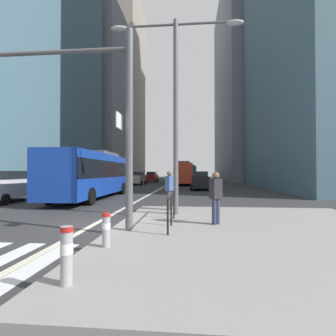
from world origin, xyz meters
name	(u,v)px	position (x,y,z in m)	size (l,w,h in m)	color
ground_plane	(160,189)	(0.00, 20.00, 0.00)	(160.00, 160.00, 0.00)	#303033
median_island	(262,233)	(5.50, -1.00, 0.07)	(9.00, 10.00, 0.15)	gray
lane_centre_line	(168,184)	(0.00, 30.00, 0.01)	(0.20, 80.00, 0.01)	beige
office_tower_left_near	(12,3)	(-16.00, 17.26, 20.37)	(12.68, 21.14, 40.74)	slate
office_tower_left_mid	(90,101)	(-16.00, 38.68, 15.64)	(13.93, 16.04, 31.28)	gray
office_tower_left_far	(118,89)	(-16.00, 57.89, 24.08)	(11.77, 16.99, 48.15)	gray
office_tower_right_mid	(260,45)	(17.00, 42.29, 26.73)	(13.62, 16.85, 53.46)	slate
office_tower_right_far	(240,94)	(17.00, 63.30, 23.57)	(12.18, 18.61, 47.13)	slate
city_bus_blue_oncoming	(93,173)	(-3.47, 8.82, 1.84)	(2.84, 11.24, 3.40)	#14389E
sedan_white_oncoming	(8,186)	(-7.95, 6.23, 0.99)	(2.15, 4.35, 1.94)	silver
city_bus_red_receding	(184,172)	(2.37, 29.86, 1.84)	(2.76, 10.91, 3.40)	red
city_bus_red_distant	(191,172)	(3.37, 46.98, 1.84)	(2.90, 11.78, 3.40)	#198456
car_oncoming_mid	(152,177)	(-3.84, 38.37, 0.99)	(2.18, 4.32, 1.94)	maroon
car_receding_near	(200,180)	(4.40, 18.30, 0.99)	(2.05, 4.23, 1.94)	black
car_receding_far	(186,176)	(2.22, 57.73, 0.99)	(2.18, 4.14, 1.94)	#232838
car_oncoming_far	(137,178)	(-4.39, 28.14, 0.99)	(2.14, 4.19, 1.94)	#B2A899
traffic_signal_gantry	(73,100)	(-0.15, -1.32, 4.07)	(5.36, 0.65, 6.00)	#515156
street_lamp_post	(176,89)	(2.82, 1.66, 5.28)	(5.50, 0.32, 8.00)	#56565B
bollard_front	(67,252)	(1.54, -5.00, 0.64)	(0.20, 0.20, 0.89)	#99999E
bollard_left	(106,228)	(1.49, -3.02, 0.58)	(0.20, 0.20, 0.77)	#99999E
pedestrian_railing	(173,201)	(2.80, 0.06, 0.86)	(0.06, 3.76, 0.98)	black
pedestrian_waiting	(216,195)	(4.24, -0.23, 1.11)	(0.44, 0.43, 1.72)	#2D334C
pedestrian_walking	(170,188)	(2.46, 2.89, 1.14)	(0.40, 0.45, 1.78)	#423D38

